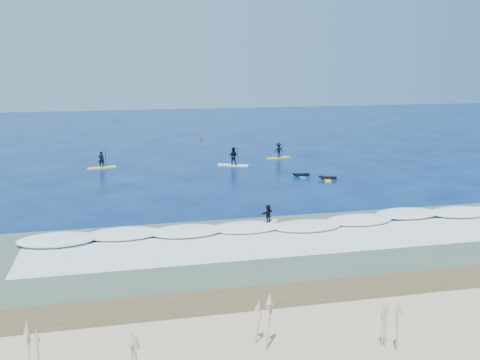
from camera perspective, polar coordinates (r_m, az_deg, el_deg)
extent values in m
plane|color=#031140|center=(45.64, 1.50, -1.26)|extent=(160.00, 160.00, 0.00)
cube|color=#4C3C23|center=(26.43, 13.16, -12.27)|extent=(90.00, 5.00, 0.08)
cube|color=#3A503F|center=(32.81, 7.49, -7.00)|extent=(90.00, 13.00, 0.01)
cube|color=white|center=(36.39, 5.34, -4.96)|extent=(40.00, 6.00, 0.30)
cube|color=silver|center=(33.70, 6.91, -6.46)|extent=(34.00, 5.00, 0.02)
cube|color=#FFF61B|center=(57.37, -14.54, 1.28)|extent=(3.02, 1.35, 0.10)
imported|color=black|center=(57.20, -14.58, 2.16)|extent=(0.69, 0.53, 1.68)
cylinder|color=black|center=(57.29, -14.15, 2.13)|extent=(0.19, 0.67, 1.96)
cube|color=black|center=(57.46, -14.10, 1.23)|extent=(0.12, 0.03, 0.29)
cube|color=white|center=(56.87, -0.74, 1.60)|extent=(3.32, 2.11, 0.11)
imported|color=black|center=(56.69, -0.74, 2.59)|extent=(1.13, 1.03, 1.88)
cylinder|color=black|center=(56.60, -0.25, 2.50)|extent=(0.36, 0.71, 2.19)
cube|color=black|center=(56.79, -0.25, 1.47)|extent=(0.13, 0.03, 0.33)
cube|color=yellow|center=(61.32, 4.12, 2.38)|extent=(3.04, 1.44, 0.10)
imported|color=black|center=(61.16, 4.13, 3.20)|extent=(1.21, 0.88, 1.69)
cylinder|color=black|center=(61.40, 4.49, 3.18)|extent=(0.21, 0.67, 1.97)
cube|color=black|center=(61.56, 4.47, 2.32)|extent=(0.12, 0.03, 0.29)
cube|color=yellow|center=(50.74, 9.33, 0.06)|extent=(1.22, 2.17, 0.10)
cube|color=black|center=(50.71, 9.45, 0.25)|extent=(1.50, 0.83, 0.24)
sphere|color=black|center=(50.65, 8.53, 0.38)|extent=(0.24, 0.24, 0.24)
cube|color=#186AB8|center=(51.69, 6.51, 0.38)|extent=(0.64, 2.12, 0.10)
cube|color=black|center=(51.68, 6.62, 0.57)|extent=(1.46, 0.43, 0.24)
sphere|color=black|center=(51.43, 5.75, 0.65)|extent=(0.24, 0.24, 0.24)
cube|color=silver|center=(36.40, 3.01, -4.59)|extent=(1.76, 1.50, 0.10)
imported|color=black|center=(36.21, 3.02, -3.59)|extent=(1.13, 0.97, 1.23)
cylinder|color=red|center=(75.59, -4.15, 4.46)|extent=(0.26, 0.26, 0.42)
cone|color=red|center=(75.55, -4.16, 4.70)|extent=(0.19, 0.19, 0.21)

